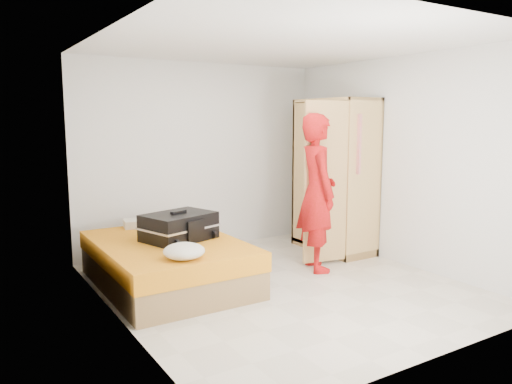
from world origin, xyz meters
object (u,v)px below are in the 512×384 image
bed (168,263)px  person (317,193)px  suitcase (179,227)px  round_cushion (184,251)px  wardrobe (333,180)px

bed → person: size_ratio=1.06×
suitcase → bed: bearing=157.8°
suitcase → round_cushion: 0.79m
bed → suitcase: size_ratio=2.28×
wardrobe → round_cushion: size_ratio=5.24×
bed → wardrobe: size_ratio=0.96×
bed → round_cushion: bearing=-99.6°
bed → wardrobe: (2.50, 0.16, 0.75)m
wardrobe → round_cushion: 2.82m
bed → round_cushion: (-0.13, -0.76, 0.32)m
person → suitcase: 1.71m
person → round_cushion: 1.97m
person → wardrobe: bearing=-35.4°
person → suitcase: person is taller
suitcase → round_cushion: suitcase is taller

